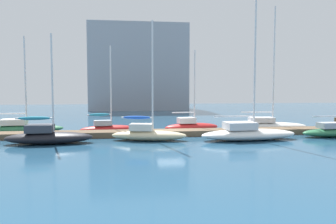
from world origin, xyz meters
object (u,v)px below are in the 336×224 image
object	(u,v)px
sailboat_6	(268,124)
harbor_building_distant	(138,68)
sailboat_2	(108,127)
sailboat_5	(248,132)
sailboat_4	(191,126)
sailboat_1	(48,136)
sailboat_0	(22,128)
sailboat_7	(336,130)
sailboat_3	(148,133)

from	to	relation	value
sailboat_6	harbor_building_distant	bearing A→B (deg)	112.73
sailboat_2	sailboat_5	xyz separation A→B (m)	(11.78, -6.19, 0.09)
sailboat_4	harbor_building_distant	bearing A→B (deg)	87.58
sailboat_1	sailboat_6	distance (m)	21.42
sailboat_2	sailboat_5	distance (m)	13.31
harbor_building_distant	sailboat_1	bearing A→B (deg)	-101.96
sailboat_0	sailboat_4	distance (m)	16.35
sailboat_2	sailboat_7	xyz separation A→B (m)	(20.23, -5.35, 0.01)
sailboat_5	sailboat_1	bearing A→B (deg)	175.89
sailboat_2	harbor_building_distant	bearing A→B (deg)	70.73
sailboat_0	sailboat_2	bearing A→B (deg)	-9.29
sailboat_4	sailboat_7	xyz separation A→B (m)	(12.03, -5.18, -0.01)
sailboat_0	sailboat_2	distance (m)	8.15
sailboat_0	sailboat_4	world-z (taller)	sailboat_0
sailboat_0	sailboat_2	xyz separation A→B (m)	(8.12, -0.64, -0.00)
sailboat_7	harbor_building_distant	bearing A→B (deg)	107.67
sailboat_1	sailboat_6	size ratio (longest dim) A/B	0.67
sailboat_2	sailboat_6	distance (m)	16.33
sailboat_7	harbor_building_distant	world-z (taller)	harbor_building_distant
sailboat_0	sailboat_1	bearing A→B (deg)	-64.16
sailboat_5	sailboat_6	size ratio (longest dim) A/B	1.07
sailboat_6	sailboat_5	bearing A→B (deg)	-122.14
sailboat_4	sailboat_6	world-z (taller)	sailboat_6
sailboat_2	sailboat_6	bearing A→B (deg)	-12.08
sailboat_0	harbor_building_distant	world-z (taller)	harbor_building_distant
sailboat_5	sailboat_4	bearing A→B (deg)	117.69
sailboat_4	sailboat_7	world-z (taller)	sailboat_7
sailboat_6	sailboat_0	bearing A→B (deg)	-177.30
sailboat_6	sailboat_4	bearing A→B (deg)	-174.64
sailboat_4	harbor_building_distant	world-z (taller)	harbor_building_distant
sailboat_6	harbor_building_distant	distance (m)	38.12
sailboat_0	sailboat_4	xyz separation A→B (m)	(16.33, -0.81, 0.01)
sailboat_0	sailboat_5	bearing A→B (deg)	-23.75
sailboat_3	sailboat_1	bearing A→B (deg)	-163.85
sailboat_1	sailboat_3	world-z (taller)	sailboat_3
sailboat_1	sailboat_5	size ratio (longest dim) A/B	0.63
sailboat_0	sailboat_1	distance (m)	7.56
sailboat_1	sailboat_5	bearing A→B (deg)	-2.99
sailboat_2	sailboat_0	bearing A→B (deg)	163.45
sailboat_6	harbor_building_distant	world-z (taller)	harbor_building_distant
sailboat_3	sailboat_7	xyz separation A→B (m)	(16.71, -0.06, -0.05)
sailboat_1	sailboat_7	size ratio (longest dim) A/B	0.82
sailboat_0	sailboat_7	size ratio (longest dim) A/B	0.89
sailboat_3	sailboat_6	size ratio (longest dim) A/B	0.78
sailboat_1	sailboat_4	bearing A→B (deg)	22.72
sailboat_4	sailboat_5	size ratio (longest dim) A/B	0.60
sailboat_3	sailboat_5	distance (m)	8.30
sailboat_3	sailboat_5	world-z (taller)	sailboat_5
sailboat_1	sailboat_3	xyz separation A→B (m)	(7.79, 0.57, -0.01)
sailboat_4	sailboat_7	bearing A→B (deg)	-31.73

